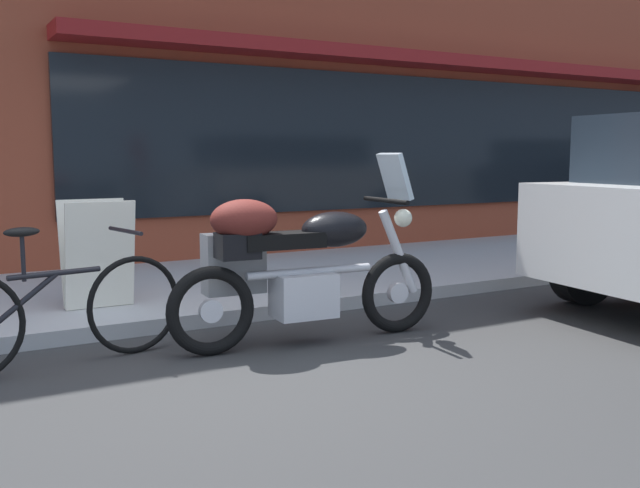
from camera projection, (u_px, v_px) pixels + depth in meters
The scene contains 4 objects.
ground_plane at pixel (242, 371), 4.58m from camera, with size 80.00×80.00×0.00m, color #323232.
touring_motorcycle at pixel (291, 263), 5.15m from camera, with size 2.13×0.77×1.39m.
parked_bicycle at pixel (56, 311), 4.59m from camera, with size 1.74×0.50×0.93m.
sandwich_board_sign at pixel (97, 254), 5.88m from camera, with size 0.55×0.40×0.88m.
Camera 1 is at (-1.79, -4.10, 1.38)m, focal length 40.11 mm.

